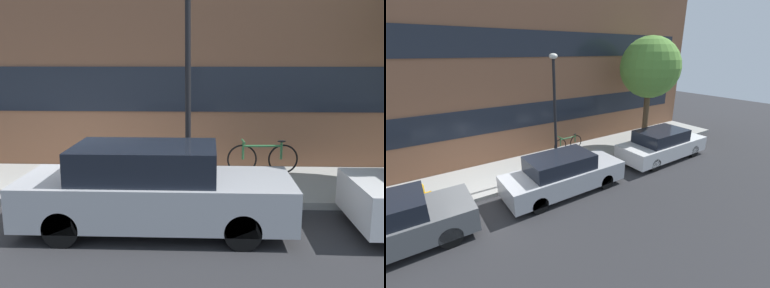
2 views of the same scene
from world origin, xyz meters
TOP-DOWN VIEW (x-y plane):
  - ground_plane at (0.00, 0.00)m, footprint 56.00×56.00m
  - sidewalk_strip at (0.00, 1.39)m, footprint 28.00×2.77m
  - parked_car_silver at (2.44, -1.05)m, footprint 4.46×1.61m
  - bicycle at (4.61, 2.04)m, footprint 1.68×0.44m
  - lamp_post at (2.94, 0.33)m, footprint 0.32×0.32m

SIDE VIEW (x-z plane):
  - ground_plane at x=0.00m, z-range 0.00..0.00m
  - sidewalk_strip at x=0.00m, z-range 0.00..0.14m
  - bicycle at x=4.61m, z-range 0.14..0.95m
  - parked_car_silver at x=2.44m, z-range -0.02..1.43m
  - lamp_post at x=2.94m, z-range 0.69..5.36m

